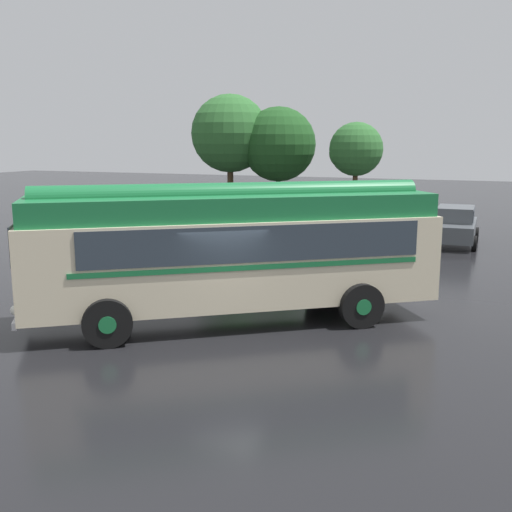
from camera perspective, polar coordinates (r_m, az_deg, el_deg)
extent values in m
plane|color=black|center=(14.71, -3.35, -6.86)|extent=(120.00, 120.00, 0.00)
cube|color=beige|center=(14.90, -2.16, -0.26)|extent=(9.58, 7.86, 2.10)
cube|color=#196B38|center=(14.70, -2.20, 4.83)|extent=(9.30, 7.58, 0.56)
cylinder|color=#196B38|center=(14.67, -2.20, 5.84)|extent=(8.07, 6.03, 0.60)
cube|color=#2D3842|center=(13.65, 0.12, 1.14)|extent=(6.52, 4.69, 0.84)
cube|color=#2D3842|center=(16.08, -2.03, 2.63)|extent=(6.52, 4.69, 0.84)
cube|color=#196B38|center=(13.73, -0.29, -1.09)|extent=(6.68, 4.81, 0.12)
cube|color=#196B38|center=(16.15, -2.36, 0.72)|extent=(6.68, 4.81, 0.12)
cube|color=#2D3842|center=(14.65, -21.79, 1.43)|extent=(1.31, 1.81, 0.88)
cube|color=black|center=(14.92, -21.43, -3.77)|extent=(0.57, 0.77, 0.56)
cube|color=silver|center=(15.00, -21.42, -4.99)|extent=(1.47, 1.99, 0.16)
sphere|color=white|center=(14.06, -21.94, -4.80)|extent=(0.22, 0.22, 0.22)
sphere|color=white|center=(15.79, -21.04, -3.07)|extent=(0.22, 0.22, 0.22)
cylinder|color=black|center=(13.61, -13.97, -6.24)|extent=(1.06, 0.87, 1.10)
cylinder|color=#196B38|center=(13.61, -13.97, -6.24)|extent=(0.50, 0.48, 0.39)
cylinder|color=black|center=(16.11, -13.96, -3.55)|extent=(1.06, 0.87, 1.10)
cylinder|color=#196B38|center=(16.11, -13.96, -3.55)|extent=(0.50, 0.48, 0.39)
cylinder|color=black|center=(14.79, 10.01, -4.68)|extent=(1.06, 0.87, 1.10)
cylinder|color=#196B38|center=(14.79, 10.01, -4.68)|extent=(0.50, 0.48, 0.39)
cylinder|color=black|center=(17.13, 6.54, -2.44)|extent=(1.06, 0.87, 1.10)
cylinder|color=#196B38|center=(17.13, 6.54, -2.44)|extent=(0.50, 0.48, 0.39)
cube|color=black|center=(28.32, 7.04, 3.11)|extent=(2.07, 4.34, 0.70)
cube|color=black|center=(28.39, 7.12, 4.49)|extent=(1.69, 2.31, 0.64)
cube|color=#2D3842|center=(28.27, 8.64, 4.42)|extent=(0.20, 1.93, 0.50)
cube|color=#2D3842|center=(28.52, 5.62, 4.55)|extent=(0.20, 1.93, 0.50)
cylinder|color=black|center=(26.96, 8.39, 1.93)|extent=(0.26, 0.66, 0.64)
cylinder|color=black|center=(27.27, 4.73, 2.11)|extent=(0.26, 0.66, 0.64)
cylinder|color=black|center=(29.51, 9.14, 2.68)|extent=(0.26, 0.66, 0.64)
cylinder|color=black|center=(29.79, 5.78, 2.84)|extent=(0.26, 0.66, 0.64)
cube|color=silver|center=(27.79, 12.75, 2.77)|extent=(2.11, 4.35, 0.70)
cube|color=silver|center=(27.86, 12.83, 4.17)|extent=(1.71, 2.32, 0.64)
cube|color=#2D3842|center=(27.82, 14.39, 4.10)|extent=(0.22, 1.92, 0.50)
cube|color=#2D3842|center=(27.91, 11.27, 4.25)|extent=(0.22, 1.92, 0.50)
cylinder|color=black|center=(26.52, 14.43, 1.54)|extent=(0.26, 0.66, 0.64)
cylinder|color=black|center=(26.63, 10.64, 1.74)|extent=(0.26, 0.66, 0.64)
cylinder|color=black|center=(29.09, 14.62, 2.34)|extent=(0.26, 0.66, 0.64)
cylinder|color=black|center=(29.19, 11.16, 2.52)|extent=(0.26, 0.66, 0.64)
cube|color=#4C5156|center=(27.55, 18.38, 2.41)|extent=(1.73, 4.21, 0.70)
cube|color=#4C5156|center=(27.61, 18.48, 3.83)|extent=(1.51, 2.20, 0.64)
cube|color=#2D3842|center=(27.59, 20.05, 3.72)|extent=(0.04, 1.93, 0.50)
cube|color=#2D3842|center=(27.66, 16.91, 3.93)|extent=(0.04, 1.93, 0.50)
cylinder|color=black|center=(26.28, 20.07, 1.14)|extent=(0.21, 0.64, 0.64)
cylinder|color=black|center=(26.38, 16.26, 1.40)|extent=(0.21, 0.64, 0.64)
cylinder|color=black|center=(28.86, 20.24, 1.95)|extent=(0.21, 0.64, 0.64)
cylinder|color=black|center=(28.94, 16.76, 2.19)|extent=(0.21, 0.64, 0.64)
cylinder|color=#4C3823|center=(37.34, -2.45, 6.45)|extent=(0.37, 0.37, 3.14)
sphere|color=#2D662D|center=(37.23, -2.49, 11.58)|extent=(4.72, 4.72, 4.72)
sphere|color=#2D662D|center=(37.07, -3.14, 12.17)|extent=(2.87, 2.87, 2.87)
cylinder|color=#4C3823|center=(36.81, 2.13, 5.96)|extent=(0.26, 0.26, 2.59)
sphere|color=#1E4C1E|center=(36.67, 2.17, 10.59)|extent=(4.47, 4.47, 4.47)
sphere|color=#1E4C1E|center=(36.77, 2.47, 10.42)|extent=(2.65, 2.65, 2.65)
cylinder|color=#4C3823|center=(34.83, 9.38, 5.77)|extent=(0.29, 0.29, 2.88)
sphere|color=#2D662D|center=(34.70, 9.51, 10.01)|extent=(3.03, 3.03, 3.03)
sphere|color=#2D662D|center=(34.56, 8.49, 9.68)|extent=(1.81, 1.81, 1.81)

